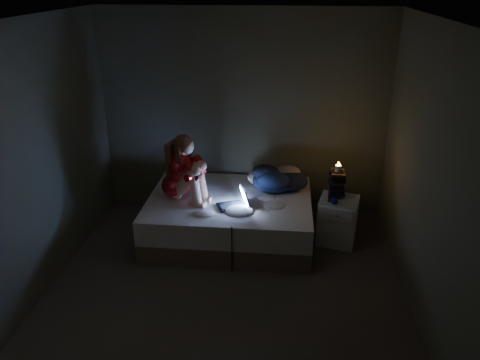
# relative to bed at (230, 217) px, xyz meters

# --- Properties ---
(floor) EXTENTS (3.60, 3.80, 0.02)m
(floor) POSITION_rel_bed_xyz_m (0.08, -1.10, -0.27)
(floor) COLOR #49403B
(floor) RESTS_ON ground
(ceiling) EXTENTS (3.60, 3.80, 0.02)m
(ceiling) POSITION_rel_bed_xyz_m (0.08, -1.10, 2.35)
(ceiling) COLOR silver
(ceiling) RESTS_ON ground
(wall_back) EXTENTS (3.60, 0.02, 2.60)m
(wall_back) POSITION_rel_bed_xyz_m (0.08, 0.81, 1.04)
(wall_back) COLOR #54574F
(wall_back) RESTS_ON ground
(wall_front) EXTENTS (3.60, 0.02, 2.60)m
(wall_front) POSITION_rel_bed_xyz_m (0.08, -3.01, 1.04)
(wall_front) COLOR #54574F
(wall_front) RESTS_ON ground
(wall_left) EXTENTS (0.02, 3.80, 2.60)m
(wall_left) POSITION_rel_bed_xyz_m (-1.73, -1.10, 1.04)
(wall_left) COLOR #54574F
(wall_left) RESTS_ON ground
(wall_right) EXTENTS (0.02, 3.80, 2.60)m
(wall_right) POSITION_rel_bed_xyz_m (1.89, -1.10, 1.04)
(wall_right) COLOR #54574F
(wall_right) RESTS_ON ground
(bed) EXTENTS (1.90, 1.42, 0.52)m
(bed) POSITION_rel_bed_xyz_m (0.00, 0.00, 0.00)
(bed) COLOR #B6B1A8
(bed) RESTS_ON ground
(pillow) EXTENTS (0.45, 0.32, 0.13)m
(pillow) POSITION_rel_bed_xyz_m (-0.59, 0.16, 0.33)
(pillow) COLOR silver
(pillow) RESTS_ON bed
(woman) EXTENTS (0.57, 0.45, 0.81)m
(woman) POSITION_rel_bed_xyz_m (-0.62, -0.09, 0.66)
(woman) COLOR #8F0012
(woman) RESTS_ON bed
(laptop) EXTENTS (0.40, 0.35, 0.24)m
(laptop) POSITION_rel_bed_xyz_m (0.06, -0.23, 0.38)
(laptop) COLOR black
(laptop) RESTS_ON bed
(clothes_pile) EXTENTS (0.65, 0.58, 0.33)m
(clothes_pile) POSITION_rel_bed_xyz_m (0.50, 0.28, 0.42)
(clothes_pile) COLOR navy
(clothes_pile) RESTS_ON bed
(nightstand) EXTENTS (0.50, 0.47, 0.57)m
(nightstand) POSITION_rel_bed_xyz_m (1.27, 0.00, 0.02)
(nightstand) COLOR silver
(nightstand) RESTS_ON ground
(book_stack) EXTENTS (0.19, 0.25, 0.30)m
(book_stack) POSITION_rel_bed_xyz_m (1.23, 0.08, 0.46)
(book_stack) COLOR black
(book_stack) RESTS_ON nightstand
(candle) EXTENTS (0.07, 0.07, 0.08)m
(candle) POSITION_rel_bed_xyz_m (1.23, 0.08, 0.65)
(candle) COLOR beige
(candle) RESTS_ON book_stack
(phone) EXTENTS (0.09, 0.15, 0.01)m
(phone) POSITION_rel_bed_xyz_m (1.19, -0.05, 0.31)
(phone) COLOR black
(phone) RESTS_ON nightstand
(blue_orb) EXTENTS (0.08, 0.08, 0.08)m
(blue_orb) POSITION_rel_bed_xyz_m (1.23, -0.16, 0.35)
(blue_orb) COLOR navy
(blue_orb) RESTS_ON nightstand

